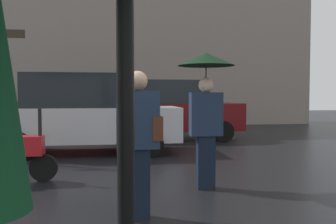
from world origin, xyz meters
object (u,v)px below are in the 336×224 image
(pedestrian_with_bag, at_px, (139,136))
(parked_scooter, at_px, (10,149))
(pedestrian_with_umbrella, at_px, (206,90))
(parked_car_right, at_px, (173,110))
(parked_car_distant, at_px, (85,114))
(parked_car_left, at_px, (64,107))

(pedestrian_with_bag, distance_m, parked_scooter, 2.89)
(parked_scooter, bearing_deg, pedestrian_with_umbrella, -5.58)
(parked_car_right, relative_size, parked_car_distant, 0.94)
(parked_car_left, relative_size, parked_car_distant, 0.99)
(pedestrian_with_umbrella, xyz_separation_m, parked_scooter, (-3.12, 0.82, -0.98))
(parked_car_right, bearing_deg, parked_car_distant, 47.27)
(pedestrian_with_umbrella, distance_m, pedestrian_with_bag, 1.72)
(pedestrian_with_umbrella, xyz_separation_m, parked_car_right, (0.45, 6.21, -0.55))
(parked_car_left, bearing_deg, pedestrian_with_umbrella, 114.61)
(pedestrian_with_bag, relative_size, parked_car_distant, 0.38)
(parked_car_distant, bearing_deg, parked_car_right, 43.06)
(parked_scooter, xyz_separation_m, parked_car_left, (-0.19, 7.29, 0.46))
(parked_car_right, distance_m, parked_car_distant, 3.59)
(pedestrian_with_bag, relative_size, parked_car_left, 0.39)
(parked_scooter, bearing_deg, parked_car_left, 100.72)
(pedestrian_with_bag, height_order, parked_car_distant, parked_car_distant)
(parked_car_left, xyz_separation_m, parked_car_distant, (1.16, -4.37, -0.02))
(pedestrian_with_umbrella, relative_size, pedestrian_with_bag, 1.21)
(pedestrian_with_umbrella, xyz_separation_m, pedestrian_with_bag, (-1.10, -1.21, -0.56))
(pedestrian_with_umbrella, height_order, parked_car_right, pedestrian_with_umbrella)
(parked_scooter, height_order, parked_car_distant, parked_car_distant)
(parked_car_left, distance_m, parked_car_distant, 4.52)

